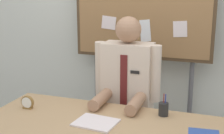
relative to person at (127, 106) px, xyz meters
The scene contains 6 objects.
back_wall 0.97m from the person, 90.00° to the left, with size 6.40×0.08×2.70m, color silver.
person is the anchor object (origin of this frame).
bulletin_board 0.90m from the person, 89.99° to the left, with size 1.29×0.09×1.96m.
open_notebook 0.58m from the person, 94.97° to the right, with size 0.28×0.22×0.01m, color silver.
desk_clock 0.81m from the person, 142.36° to the right, with size 0.10×0.04×0.10m.
pen_holder 0.47m from the person, 38.90° to the right, with size 0.07×0.07×0.16m.
Camera 1 is at (0.72, -1.89, 1.64)m, focal length 52.13 mm.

